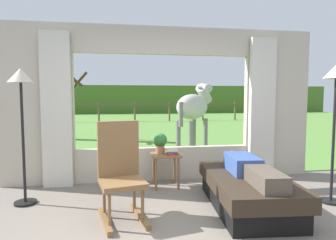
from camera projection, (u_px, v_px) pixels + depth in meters
back_wall_with_window at (164, 106)px, 4.83m from camera, size 5.20×0.12×2.55m
curtain_panel_left at (56, 110)px, 4.44m from camera, size 0.44×0.10×2.40m
curtain_panel_right at (262, 109)px, 4.96m from camera, size 0.44×0.10×2.40m
outdoor_pasture_lawn at (135, 123)px, 15.66m from camera, size 36.00×21.68×0.02m
distant_hill_ridge at (130, 99)px, 25.26m from camera, size 36.00×2.00×2.40m
recliner_sofa at (247, 191)px, 3.63m from camera, size 1.04×1.77×0.42m
reclining_person at (249, 168)px, 3.56m from camera, size 0.39×1.44×0.22m
rocking_chair at (121, 171)px, 3.31m from camera, size 0.59×0.76×1.12m
side_table at (166, 160)px, 4.47m from camera, size 0.44×0.44×0.52m
potted_plant at (160, 142)px, 4.50m from camera, size 0.22×0.22×0.32m
book_stack at (172, 152)px, 4.42m from camera, size 0.19×0.16×0.09m
floor_lamp_left at (21, 95)px, 3.68m from camera, size 0.32×0.32×1.76m
floor_lamp_right at (336, 92)px, 3.72m from camera, size 0.32×0.32×1.82m
horse at (194, 107)px, 6.90m from camera, size 1.41×1.62×1.73m
pasture_tree at (69, 96)px, 9.29m from camera, size 0.93×1.07×2.75m
pasture_fence_line at (135, 109)px, 16.39m from camera, size 16.10×0.10×1.10m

